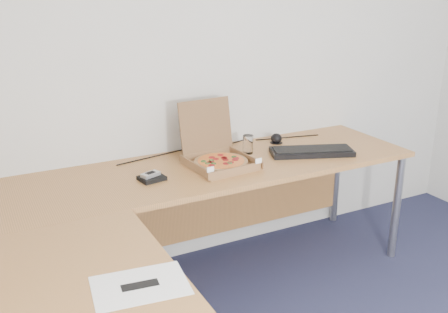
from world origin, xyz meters
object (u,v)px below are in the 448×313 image
drinking_glass (248,144)px  wallet (152,178)px  desk (183,211)px  pizza_box (219,159)px  keyboard (312,152)px

drinking_glass → wallet: size_ratio=0.88×
desk → pizza_box: size_ratio=6.36×
desk → pizza_box: pizza_box is taller
desk → drinking_glass: bearing=39.1°
desk → wallet: bearing=92.8°
pizza_box → wallet: bearing=-179.8°
drinking_glass → keyboard: 0.39m
drinking_glass → keyboard: size_ratio=0.23×
pizza_box → wallet: size_ratio=3.10×
keyboard → pizza_box: bearing=-166.5°
pizza_box → wallet: 0.42m
keyboard → wallet: 1.00m
keyboard → drinking_glass: bearing=170.6°
desk → wallet: (-0.02, 0.37, 0.04)m
pizza_box → drinking_glass: 0.28m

